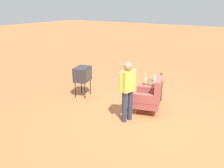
# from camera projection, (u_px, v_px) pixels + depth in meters

# --- Properties ---
(ground_plane) EXTENTS (60.00, 60.00, 0.00)m
(ground_plane) POSITION_uv_depth(u_px,v_px,m) (145.00, 115.00, 6.51)
(ground_plane) COLOR #B76B3D
(armchair) EXTENTS (0.95, 0.96, 1.06)m
(armchair) POSITION_uv_depth(u_px,v_px,m) (150.00, 96.00, 6.54)
(armchair) COLOR brown
(armchair) RESTS_ON ground
(side_table) EXTENTS (0.56, 0.56, 0.68)m
(side_table) POSITION_uv_depth(u_px,v_px,m) (153.00, 85.00, 7.22)
(side_table) COLOR black
(side_table) RESTS_ON ground
(tv_on_stand) EXTENTS (0.68, 0.56, 1.03)m
(tv_on_stand) POSITION_uv_depth(u_px,v_px,m) (82.00, 74.00, 7.64)
(tv_on_stand) COLOR black
(tv_on_stand) RESTS_ON ground
(person_standing) EXTENTS (0.54, 0.33, 1.64)m
(person_standing) POSITION_uv_depth(u_px,v_px,m) (128.00, 88.00, 5.91)
(person_standing) COLOR #2D3347
(person_standing) RESTS_ON ground
(bottle_short_clear) EXTENTS (0.06, 0.06, 0.20)m
(bottle_short_clear) POSITION_uv_depth(u_px,v_px,m) (155.00, 78.00, 7.23)
(bottle_short_clear) COLOR silver
(bottle_short_clear) RESTS_ON side_table
(bottle_wine_green) EXTENTS (0.07, 0.07, 0.32)m
(bottle_wine_green) POSITION_uv_depth(u_px,v_px,m) (161.00, 78.00, 7.09)
(bottle_wine_green) COLOR #1E5623
(bottle_wine_green) RESTS_ON side_table
(soda_can_blue) EXTENTS (0.07, 0.07, 0.12)m
(soda_can_blue) POSITION_uv_depth(u_px,v_px,m) (157.00, 82.00, 6.98)
(soda_can_blue) COLOR blue
(soda_can_blue) RESTS_ON side_table
(flower_vase) EXTENTS (0.15, 0.10, 0.27)m
(flower_vase) POSITION_uv_depth(u_px,v_px,m) (145.00, 77.00, 7.19)
(flower_vase) COLOR silver
(flower_vase) RESTS_ON side_table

